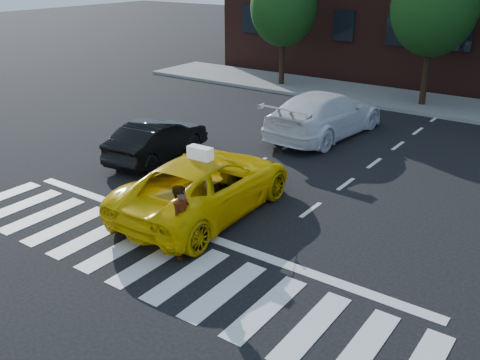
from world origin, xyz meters
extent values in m
plane|color=black|center=(0.00, 0.00, 0.00)|extent=(120.00, 120.00, 0.00)
cube|color=silver|center=(0.00, 0.00, 0.01)|extent=(13.00, 2.40, 0.01)
cube|color=silver|center=(0.00, 1.60, 0.01)|extent=(12.00, 0.30, 0.01)
cube|color=slate|center=(0.00, 17.50, 0.07)|extent=(30.00, 4.00, 0.15)
cylinder|color=black|center=(-7.00, 17.00, 1.62)|extent=(0.28, 0.28, 3.25)
ellipsoid|color=#11350E|center=(-7.00, 17.00, 4.03)|extent=(3.38, 3.38, 3.89)
cylinder|color=black|center=(0.50, 17.00, 1.77)|extent=(0.28, 0.28, 3.55)
ellipsoid|color=#11350E|center=(0.50, 17.00, 4.40)|extent=(3.69, 3.69, 4.25)
imported|color=yellow|center=(-0.63, 2.71, 0.78)|extent=(2.81, 5.71, 1.56)
imported|color=black|center=(-4.55, 5.00, 0.67)|extent=(1.87, 4.19, 1.34)
imported|color=white|center=(-1.17, 10.55, 0.85)|extent=(2.78, 5.99, 1.69)
imported|color=#999999|center=(0.41, 0.58, 0.87)|extent=(0.49, 0.68, 1.74)
ellipsoid|color=olive|center=(-0.95, 0.46, 0.18)|extent=(0.46, 0.33, 0.23)
sphere|color=olive|center=(-1.15, 0.40, 0.25)|extent=(0.21, 0.21, 0.17)
sphere|color=olive|center=(-1.22, 0.38, 0.21)|extent=(0.10, 0.10, 0.08)
cylinder|color=olive|center=(-0.75, 0.52, 0.25)|extent=(0.13, 0.07, 0.10)
sphere|color=olive|center=(-1.16, 0.46, 0.30)|extent=(0.08, 0.08, 0.06)
sphere|color=olive|center=(-1.13, 0.35, 0.30)|extent=(0.08, 0.08, 0.06)
cylinder|color=olive|center=(-1.05, 0.38, 0.06)|extent=(0.06, 0.06, 0.11)
cylinder|color=olive|center=(-1.08, 0.48, 0.06)|extent=(0.06, 0.06, 0.11)
cylinder|color=olive|center=(-0.82, 0.44, 0.06)|extent=(0.06, 0.06, 0.11)
cylinder|color=olive|center=(-0.85, 0.54, 0.06)|extent=(0.06, 0.06, 0.11)
cube|color=white|center=(-0.63, 2.51, 1.72)|extent=(0.66, 0.31, 0.32)
camera|label=1|loc=(7.58, -7.29, 6.23)|focal=40.00mm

